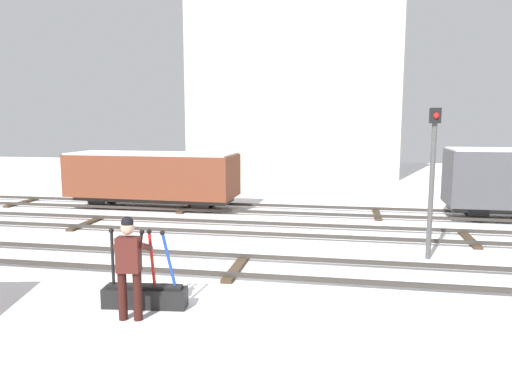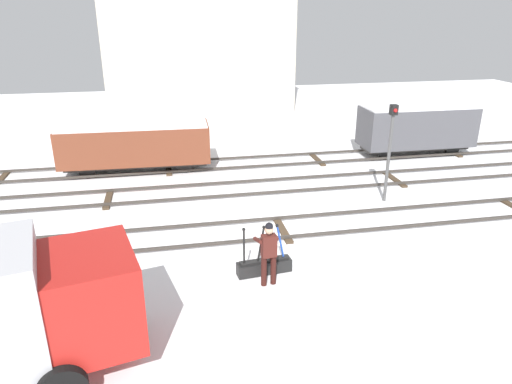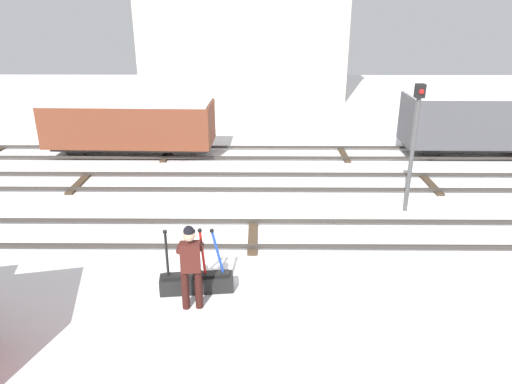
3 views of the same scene
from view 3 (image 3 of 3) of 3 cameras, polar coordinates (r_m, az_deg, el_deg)
name	(u,v)px [view 3 (image 3 of 3)]	position (r m, az deg, el deg)	size (l,w,h in m)	color
ground_plane	(253,237)	(12.33, -0.39, -5.47)	(60.00, 60.00, 0.00)	white
track_main_line	(253,234)	(12.28, -0.39, -5.02)	(44.00, 1.94, 0.18)	#38332D
track_siding_near	(254,182)	(15.79, -0.19, 1.25)	(44.00, 1.94, 0.18)	#38332D
track_siding_far	(255,153)	(18.93, -0.08, 4.73)	(44.00, 1.94, 0.18)	#38332D
switch_lever_frame	(197,280)	(10.15, -7.15, -10.49)	(1.55, 0.52, 1.45)	black
rail_worker	(191,262)	(9.29, -7.86, -8.33)	(0.59, 0.71, 1.79)	#351511
signal_post	(414,136)	(13.83, 18.48, 6.44)	(0.24, 0.32, 3.65)	#4C4C4C
apartment_building	(243,7)	(31.51, -1.58, 21.28)	(12.69, 5.64, 10.79)	beige
freight_car_back_track	(477,121)	(20.39, 24.95, 7.70)	(5.51, 2.03, 2.42)	#2D2B28
freight_car_near_switch	(130,124)	(19.30, -14.87, 7.86)	(6.46, 2.34, 2.14)	#2D2B28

